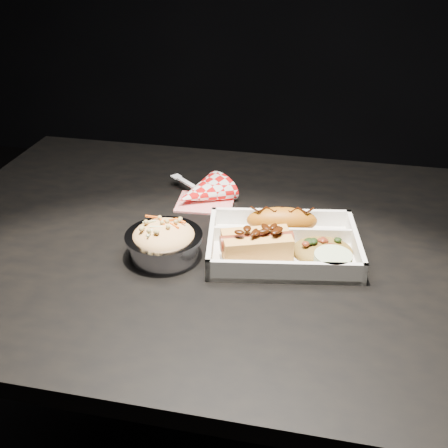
{
  "coord_description": "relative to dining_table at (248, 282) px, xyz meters",
  "views": [
    {
      "loc": [
        0.13,
        -0.84,
        1.26
      ],
      "look_at": [
        -0.03,
        -0.06,
        0.81
      ],
      "focal_mm": 45.0,
      "sensor_mm": 36.0,
      "label": 1
    }
  ],
  "objects": [
    {
      "name": "dining_table",
      "position": [
        0.0,
        0.0,
        0.0
      ],
      "size": [
        1.2,
        0.8,
        0.75
      ],
      "color": "black",
      "rests_on": "ground"
    },
    {
      "name": "food_tray",
      "position": [
        0.06,
        -0.03,
        0.1
      ],
      "size": [
        0.28,
        0.22,
        0.04
      ],
      "rotation": [
        0.0,
        0.0,
        0.17
      ],
      "color": "silver",
      "rests_on": "dining_table"
    },
    {
      "name": "napkin_fork",
      "position": [
        -0.12,
        0.13,
        0.11
      ],
      "size": [
        0.16,
        0.15,
        0.1
      ],
      "rotation": [
        0.0,
        0.0,
        -0.7
      ],
      "color": "red",
      "rests_on": "dining_table"
    },
    {
      "name": "fried_pastry",
      "position": [
        0.05,
        0.03,
        0.12
      ],
      "size": [
        0.13,
        0.07,
        0.05
      ],
      "primitive_type": "ellipsoid",
      "rotation": [
        0.0,
        0.0,
        0.17
      ],
      "color": "#B06111",
      "rests_on": "food_tray"
    },
    {
      "name": "foil_coleslaw_cup",
      "position": [
        -0.13,
        -0.08,
        0.12
      ],
      "size": [
        0.13,
        0.13,
        0.07
      ],
      "color": "silver",
      "rests_on": "dining_table"
    },
    {
      "name": "fried_rice_mound",
      "position": [
        0.13,
        -0.03,
        0.11
      ],
      "size": [
        0.12,
        0.1,
        0.03
      ],
      "primitive_type": "ellipsoid",
      "rotation": [
        0.0,
        0.0,
        0.17
      ],
      "color": "olive",
      "rests_on": "food_tray"
    },
    {
      "name": "hotdog",
      "position": [
        0.02,
        -0.06,
        0.12
      ],
      "size": [
        0.12,
        0.09,
        0.06
      ],
      "rotation": [
        0.0,
        0.0,
        0.35
      ],
      "color": "#E9A54F",
      "rests_on": "food_tray"
    },
    {
      "name": "cupcake_liner",
      "position": [
        0.15,
        -0.08,
        0.11
      ],
      "size": [
        0.06,
        0.06,
        0.03
      ],
      "primitive_type": "cylinder",
      "color": "#B9CC9A",
      "rests_on": "food_tray"
    }
  ]
}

